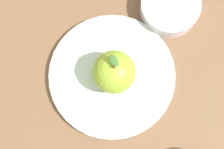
# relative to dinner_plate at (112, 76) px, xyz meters

# --- Properties ---
(ground_plane) EXTENTS (2.40, 2.40, 0.00)m
(ground_plane) POSITION_rel_dinner_plate_xyz_m (-0.04, 0.02, -0.01)
(ground_plane) COLOR brown
(dinner_plate) EXTENTS (0.24, 0.24, 0.01)m
(dinner_plate) POSITION_rel_dinner_plate_xyz_m (0.00, 0.00, 0.00)
(dinner_plate) COLOR #B2C6B2
(dinner_plate) RESTS_ON ground_plane
(apple) EXTENTS (0.08, 0.08, 0.09)m
(apple) POSITION_rel_dinner_plate_xyz_m (-0.00, -0.00, 0.05)
(apple) COLOR #8CB22D
(apple) RESTS_ON dinner_plate
(side_bowl) EXTENTS (0.11, 0.11, 0.04)m
(side_bowl) POSITION_rel_dinner_plate_xyz_m (0.13, -0.11, 0.01)
(side_bowl) COLOR silver
(side_bowl) RESTS_ON ground_plane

